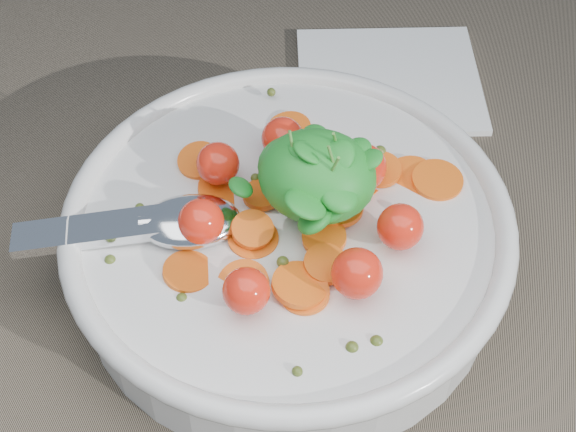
# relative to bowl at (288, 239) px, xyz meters

# --- Properties ---
(ground) EXTENTS (6.00, 6.00, 0.00)m
(ground) POSITION_rel_bowl_xyz_m (0.01, -0.03, -0.04)
(ground) COLOR #736652
(ground) RESTS_ON ground
(bowl) EXTENTS (0.32, 0.30, 0.13)m
(bowl) POSITION_rel_bowl_xyz_m (0.00, 0.00, 0.00)
(bowl) COLOR silver
(bowl) RESTS_ON ground
(napkin) EXTENTS (0.18, 0.16, 0.01)m
(napkin) POSITION_rel_bowl_xyz_m (0.04, 0.21, -0.03)
(napkin) COLOR white
(napkin) RESTS_ON ground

